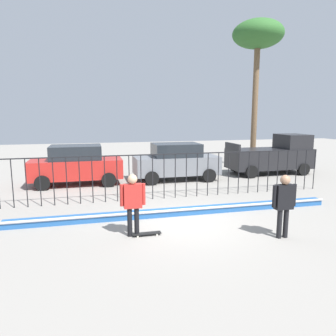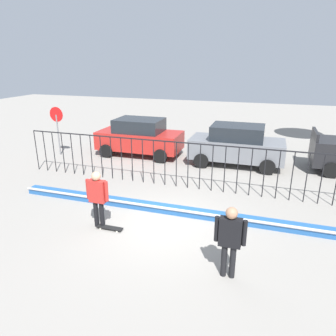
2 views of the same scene
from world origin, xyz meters
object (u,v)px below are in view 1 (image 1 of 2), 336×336
camera_operator (284,200)px  palm_tree_tall (258,38)px  skateboard (147,233)px  pickup_truck (273,156)px  parked_car_gray (176,161)px  parked_car_red (76,165)px  skateboarder (133,199)px

camera_operator → palm_tree_tall: (5.31, 11.39, 6.96)m
skateboard → pickup_truck: pickup_truck is taller
camera_operator → parked_car_gray: size_ratio=0.41×
skateboard → parked_car_red: (-2.12, 7.37, 0.91)m
skateboarder → pickup_truck: size_ratio=0.37×
skateboarder → parked_car_gray: size_ratio=0.41×
skateboarder → camera_operator: bearing=14.0°
skateboarder → parked_car_red: size_ratio=0.41×
pickup_truck → palm_tree_tall: size_ratio=0.52×
parked_car_gray → pickup_truck: 5.88m
camera_operator → palm_tree_tall: bearing=-94.8°
skateboard → pickup_truck: 11.64m
skateboarder → pickup_truck: bearing=69.6°
skateboard → parked_car_gray: parked_car_gray is taller
camera_operator → pickup_truck: 10.10m
skateboarder → camera_operator: camera_operator is taller
skateboard → skateboarder: bearing=152.7°
parked_car_red → palm_tree_tall: size_ratio=0.47×
parked_car_gray → skateboarder: bearing=-117.1°
skateboard → camera_operator: bearing=-32.4°
skateboarder → palm_tree_tall: palm_tree_tall is taller
camera_operator → palm_tree_tall: palm_tree_tall is taller
skateboard → parked_car_gray: size_ratio=0.19×
skateboarder → parked_car_red: (-1.75, 7.30, -0.08)m
camera_operator → parked_car_red: 10.17m
skateboarder → parked_car_red: parked_car_red is taller
parked_car_red → parked_car_gray: same height
pickup_truck → palm_tree_tall: (0.20, 2.67, 6.98)m
parked_car_red → parked_car_gray: bearing=2.3°
skateboard → palm_tree_tall: (8.90, 10.35, 7.96)m
pickup_truck → camera_operator: bearing=-123.0°
parked_car_red → camera_operator: bearing=-52.3°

